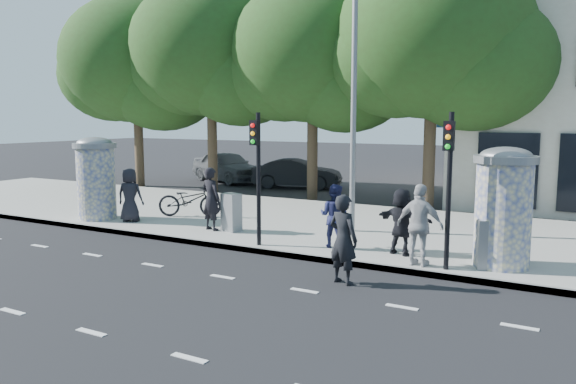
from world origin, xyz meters
The scene contains 25 objects.
ground centered at (0.00, 0.00, 0.00)m, with size 120.00×120.00×0.00m, color black.
sidewalk centered at (0.00, 7.50, 0.07)m, with size 40.00×8.00×0.15m, color gray.
curb centered at (0.00, 3.55, 0.07)m, with size 40.00×0.10×0.16m, color slate.
lane_dash_near centered at (0.00, -2.20, 0.00)m, with size 32.00×0.12×0.01m, color silver.
lane_dash_far centered at (0.00, 1.40, 0.00)m, with size 32.00×0.12×0.01m, color silver.
ad_column_left centered at (-7.20, 4.50, 1.54)m, with size 1.36×1.36×2.65m.
ad_column_right centered at (5.20, 4.70, 1.54)m, with size 1.36×1.36×2.65m.
traffic_pole_near centered at (-0.60, 3.79, 2.23)m, with size 0.22×0.31×3.40m.
traffic_pole_far centered at (4.20, 3.79, 2.23)m, with size 0.22×0.31×3.40m.
street_lamp centered at (0.80, 6.63, 4.79)m, with size 0.25×0.93×8.00m.
tree_far_left centered at (-13.00, 12.50, 6.19)m, with size 7.20×7.20×9.26m.
tree_mid_left centered at (-8.50, 12.50, 6.50)m, with size 7.20×7.20×9.57m.
tree_near_left centered at (-3.50, 12.70, 6.06)m, with size 6.80×6.80×8.97m.
tree_center centered at (1.50, 12.30, 6.31)m, with size 7.00×7.00×9.30m.
ped_a centered at (-5.89, 4.65, 0.99)m, with size 0.82×0.54×1.69m, color black.
ped_b centered at (-2.84, 4.81, 1.07)m, with size 0.67×0.44×1.84m, color black.
ped_c centered at (1.20, 4.58, 0.96)m, with size 0.79×0.61×1.62m, color #1C1F48.
ped_e centered at (3.60, 3.85, 1.07)m, with size 1.08×0.61×1.84m, color #A4A4A7.
ped_f centered at (2.92, 4.67, 0.96)m, with size 1.49×0.54×1.61m, color black.
man_road centered at (2.46, 2.25, 0.94)m, with size 0.68×0.45×1.88m, color black.
bicycle centered at (-4.84, 6.29, 0.70)m, with size 2.10×0.73×1.10m, color black.
cabinet_left centered at (-2.24, 4.97, 0.70)m, with size 0.53×0.38×1.10m, color gray.
cabinet_right centered at (5.01, 4.33, 0.69)m, with size 0.52×0.38×1.08m, color slate.
car_left centered at (-10.31, 16.19, 0.82)m, with size 4.83×1.94×1.65m, color #4F5255.
car_mid centered at (-5.83, 15.71, 0.70)m, with size 4.26×1.48×1.40m, color black.
Camera 1 is at (6.97, -8.21, 3.45)m, focal length 35.00 mm.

